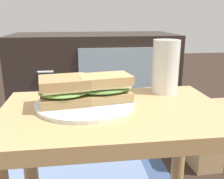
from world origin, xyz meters
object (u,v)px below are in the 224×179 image
paper_bag (212,134)px  tv_cabinet (95,81)px  sandwich_back (105,88)px  sandwich_front (64,90)px  beer_glass (165,67)px  plate (85,103)px

paper_bag → tv_cabinet: bearing=133.9°
tv_cabinet → sandwich_back: tv_cabinet is taller
tv_cabinet → paper_bag: bearing=-46.1°
sandwich_front → beer_glass: beer_glass is taller
tv_cabinet → plate: bearing=-95.1°
tv_cabinet → sandwich_back: 0.93m
sandwich_front → tv_cabinet: bearing=81.7°
sandwich_back → beer_glass: (0.19, 0.08, 0.03)m
tv_cabinet → beer_glass: (0.16, -0.82, 0.25)m
tv_cabinet → beer_glass: 0.87m
plate → beer_glass: beer_glass is taller
sandwich_front → beer_glass: size_ratio=0.90×
plate → sandwich_back: (0.05, 0.00, 0.04)m
tv_cabinet → paper_bag: (0.51, -0.53, -0.14)m
plate → sandwich_front: 0.06m
beer_glass → paper_bag: size_ratio=0.50×
sandwich_back → paper_bag: sandwich_back is taller
tv_cabinet → sandwich_back: (-0.03, -0.91, 0.21)m
sandwich_back → paper_bag: 0.75m
plate → sandwich_front: sandwich_front is taller
paper_bag → sandwich_back: bearing=-144.9°
tv_cabinet → beer_glass: beer_glass is taller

